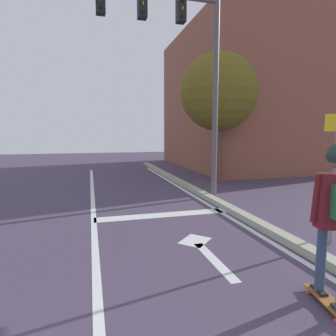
% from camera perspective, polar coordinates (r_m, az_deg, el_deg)
% --- Properties ---
extents(lane_line_center, '(0.12, 20.00, 0.01)m').
position_cam_1_polar(lane_line_center, '(5.93, -14.49, -12.49)').
color(lane_line_center, silver).
rests_on(lane_line_center, ground).
extents(lane_line_curbside, '(0.12, 20.00, 0.01)m').
position_cam_1_polar(lane_line_curbside, '(6.70, 13.29, -10.20)').
color(lane_line_curbside, silver).
rests_on(lane_line_curbside, ground).
extents(stop_bar, '(3.22, 0.40, 0.01)m').
position_cam_1_polar(stop_bar, '(6.96, -1.05, -9.34)').
color(stop_bar, silver).
rests_on(stop_bar, ground).
extents(lane_arrow_stem, '(0.16, 1.40, 0.01)m').
position_cam_1_polar(lane_arrow_stem, '(4.69, 9.24, -17.73)').
color(lane_arrow_stem, silver).
rests_on(lane_arrow_stem, ground).
extents(lane_arrow_head, '(0.71, 0.71, 0.01)m').
position_cam_1_polar(lane_arrow_head, '(5.41, 5.40, -14.22)').
color(lane_arrow_head, silver).
rests_on(lane_arrow_head, ground).
extents(curb_strip, '(0.24, 24.00, 0.14)m').
position_cam_1_polar(curb_strip, '(6.80, 15.18, -9.41)').
color(curb_strip, '#A1A38A').
rests_on(curb_strip, ground).
extents(skateboard, '(0.35, 0.80, 0.07)m').
position_cam_1_polar(skateboard, '(4.00, 29.47, -22.26)').
color(skateboard, brown).
rests_on(skateboard, ground).
extents(traffic_signal_mast, '(4.43, 0.34, 5.89)m').
position_cam_1_polar(traffic_signal_mast, '(8.67, 1.64, 22.97)').
color(traffic_signal_mast, '#5D5455').
rests_on(traffic_signal_mast, ground).
extents(street_sign_post, '(0.15, 0.44, 2.39)m').
position_cam_1_polar(street_sign_post, '(5.67, 30.47, 1.91)').
color(street_sign_post, slate).
rests_on(street_sign_post, ground).
extents(roadside_tree, '(3.00, 3.00, 5.05)m').
position_cam_1_polar(roadside_tree, '(11.57, 10.07, 14.61)').
color(roadside_tree, brown).
rests_on(roadside_tree, ground).
extents(building_block, '(8.84, 9.60, 7.75)m').
position_cam_1_polar(building_block, '(18.37, 17.00, 12.63)').
color(building_block, brown).
rests_on(building_block, ground).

